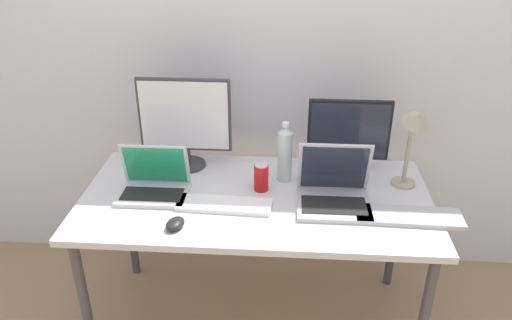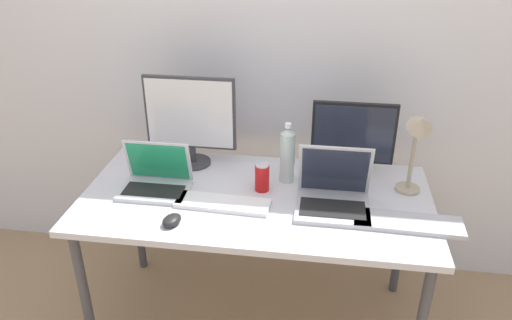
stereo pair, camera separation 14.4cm
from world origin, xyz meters
The scene contains 13 objects.
ground_plane centered at (0.00, 0.00, 0.00)m, with size 16.00×16.00×0.00m, color #9E7F5B.
wall_back centered at (0.00, 0.59, 1.30)m, with size 7.00×0.08×2.60m, color silver.
work_desk centered at (0.00, 0.00, 0.68)m, with size 1.55×0.77×0.74m.
monitor_left centered at (-0.36, 0.26, 0.98)m, with size 0.44×0.18×0.45m.
monitor_center centered at (0.41, 0.24, 0.94)m, with size 0.38×0.19×0.37m.
laptop_silver centered at (-0.45, -0.01, 0.79)m, with size 0.30×0.21×0.22m.
laptop_secondary centered at (0.34, -0.03, 0.80)m, with size 0.31×0.26×0.27m.
keyboard_main centered at (0.64, -0.13, 0.75)m, with size 0.43×0.14×0.02m, color #B2B2B7.
keyboard_aux centered at (-0.13, -0.10, 0.75)m, with size 0.40×0.12×0.02m, color white.
mouse_by_keyboard centered at (-0.31, -0.26, 0.76)m, with size 0.07×0.09×0.04m, color black.
water_bottle centered at (0.12, 0.16, 0.87)m, with size 0.07×0.07×0.29m.
soda_can_near_keyboard centered at (0.02, 0.06, 0.80)m, with size 0.07×0.07×0.13m.
desk_lamp centered at (0.67, 0.11, 1.02)m, with size 0.11×0.18×0.41m.
Camera 2 is at (0.27, -1.88, 1.90)m, focal length 35.00 mm.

